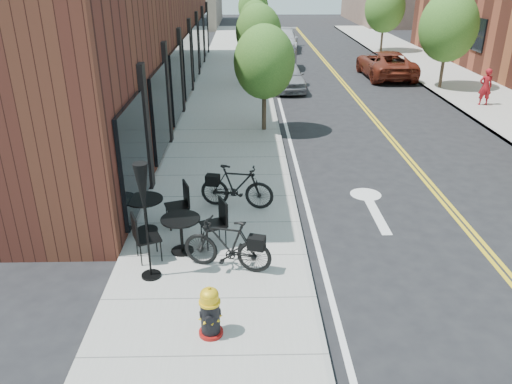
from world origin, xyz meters
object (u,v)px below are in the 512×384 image
object	(u,v)px
bicycle_right	(237,187)
bistro_set_c	(145,210)
bistro_set_b	(181,230)
parked_car_b	(284,60)
parked_car_far	(386,64)
bicycle_left	(227,245)
parked_car_a	(287,76)
pedestrian	(485,87)
parked_car_c	(284,40)
patio_umbrella	(143,198)
fire_hydrant	(210,312)

from	to	relation	value
bicycle_right	bistro_set_c	size ratio (longest dim) A/B	0.93
bistro_set_b	parked_car_b	distance (m)	21.43
parked_car_far	bicycle_left	bearing A→B (deg)	66.26
bistro_set_b	parked_car_b	size ratio (longest dim) A/B	0.51
bicycle_left	bistro_set_c	size ratio (longest dim) A/B	0.91
bistro_set_b	parked_car_a	size ratio (longest dim) A/B	0.49
pedestrian	bistro_set_b	bearing A→B (deg)	48.36
bistro_set_c	parked_car_far	bearing A→B (deg)	41.01
bicycle_right	parked_car_far	world-z (taller)	parked_car_far
bistro_set_b	parked_car_a	world-z (taller)	parked_car_a
bicycle_right	parked_car_c	xyz separation A→B (m)	(3.12, 26.90, 0.05)
bistro_set_b	bistro_set_c	distance (m)	1.33
parked_car_c	parked_car_far	bearing A→B (deg)	-57.07
parked_car_a	patio_umbrella	bearing A→B (deg)	-106.41
bicycle_left	bistro_set_c	bearing A→B (deg)	-114.42
parked_car_far	patio_umbrella	bearing A→B (deg)	62.92
bicycle_left	pedestrian	world-z (taller)	pedestrian
bistro_set_c	patio_umbrella	size ratio (longest dim) A/B	0.84
parked_car_c	parked_car_far	world-z (taller)	same
bistro_set_c	parked_car_c	world-z (taller)	parked_car_c
bicycle_left	parked_car_far	bearing A→B (deg)	173.03
fire_hydrant	bistro_set_c	world-z (taller)	bistro_set_c
bistro_set_c	parked_car_c	xyz separation A→B (m)	(5.20, 28.11, 0.08)
bicycle_left	parked_car_far	xyz separation A→B (m)	(8.27, 19.61, 0.07)
bistro_set_b	pedestrian	distance (m)	17.11
bicycle_right	parked_car_a	distance (m)	14.05
bicycle_left	bistro_set_c	world-z (taller)	bicycle_left
fire_hydrant	patio_umbrella	distance (m)	2.51
bistro_set_b	parked_car_far	world-z (taller)	parked_car_far
fire_hydrant	bicycle_left	world-z (taller)	bicycle_left
bistro_set_c	parked_car_a	world-z (taller)	parked_car_a
bicycle_right	fire_hydrant	bearing A→B (deg)	-172.87
bistro_set_c	parked_car_b	distance (m)	20.68
fire_hydrant	parked_car_c	bearing A→B (deg)	70.60
parked_car_b	parked_car_far	bearing A→B (deg)	-14.04
bicycle_left	patio_umbrella	bearing A→B (deg)	-64.56
parked_car_a	parked_car_far	world-z (taller)	parked_car_far
bistro_set_b	parked_car_b	xyz separation A→B (m)	(3.74, 21.10, -0.01)
parked_car_b	pedestrian	xyz separation A→B (m)	(8.17, -8.82, 0.28)
bicycle_right	parked_car_b	bearing A→B (deg)	3.77
bistro_set_b	parked_car_far	distance (m)	21.07
bistro_set_c	pedestrian	world-z (taller)	pedestrian
bistro_set_c	bicycle_left	bearing A→B (deg)	-59.77
bistro_set_b	patio_umbrella	distance (m)	1.60
bicycle_left	patio_umbrella	world-z (taller)	patio_umbrella
fire_hydrant	parked_car_far	bearing A→B (deg)	55.44
parked_car_far	bistro_set_b	bearing A→B (deg)	63.05
bistro_set_c	pedestrian	distance (m)	17.12
bicycle_left	parked_car_b	size ratio (longest dim) A/B	0.47
patio_umbrella	parked_car_a	distance (m)	17.45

